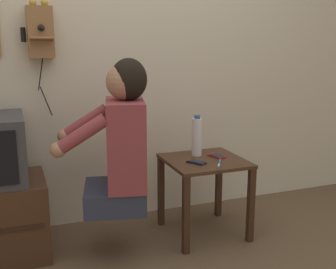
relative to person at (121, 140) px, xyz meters
name	(u,v)px	position (x,y,z in m)	size (l,w,h in m)	color
wall_back	(123,44)	(0.18, 0.57, 0.55)	(6.80, 0.05, 2.55)	beige
side_table	(204,175)	(0.59, 0.07, -0.30)	(0.51, 0.50, 0.53)	#422819
person	(121,140)	(0.00, 0.00, 0.00)	(0.60, 0.51, 0.90)	#2D3347
wall_phone_antique	(40,31)	(-0.38, 0.49, 0.63)	(0.20, 0.19, 0.74)	olive
cell_phone_held	(196,162)	(0.50, 0.01, -0.19)	(0.12, 0.14, 0.01)	black
cell_phone_spare	(217,156)	(0.69, 0.10, -0.19)	(0.09, 0.14, 0.01)	maroon
water_bottle	(197,137)	(0.58, 0.19, -0.07)	(0.07, 0.07, 0.28)	silver
toothbrush	(219,164)	(0.62, -0.08, -0.19)	(0.10, 0.17, 0.02)	#338CD8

